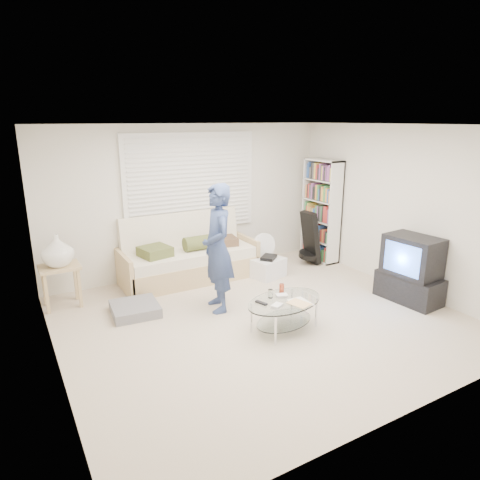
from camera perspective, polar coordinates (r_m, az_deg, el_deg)
ground at (r=5.79m, az=2.89°, el=-10.51°), size 5.00×5.00×0.00m
room_shell at (r=5.67m, az=0.50°, el=6.33°), size 5.02×4.52×2.51m
window_blinds at (r=7.21m, az=-6.47°, el=7.63°), size 2.32×0.08×1.62m
futon_sofa at (r=7.10m, az=-6.90°, el=-2.44°), size 2.21×0.89×1.08m
grey_floor_pillow at (r=6.08m, az=-13.82°, el=-8.91°), size 0.66×0.66×0.14m
side_table at (r=6.39m, az=-23.14°, el=-1.67°), size 0.53×0.43×1.06m
bookshelf at (r=8.05m, az=10.75°, el=3.87°), size 0.30×0.79×1.87m
guitar_case at (r=7.83m, az=9.33°, el=-0.21°), size 0.35×0.36×0.97m
floor_fan at (r=7.36m, az=3.10°, el=-1.25°), size 0.42×0.28×0.70m
storage_bin at (r=7.20m, az=3.82°, el=-3.67°), size 0.60×0.49×0.37m
tv_unit at (r=6.64m, az=21.81°, el=-3.73°), size 0.55×0.93×0.97m
coffee_table at (r=5.42m, az=5.91°, el=-8.76°), size 1.17×0.87×0.52m
standing_person at (r=5.78m, az=-3.00°, el=-1.14°), size 0.53×0.71×1.76m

